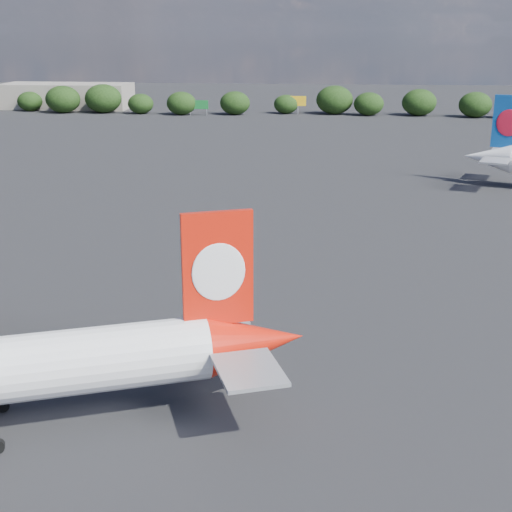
{
  "coord_description": "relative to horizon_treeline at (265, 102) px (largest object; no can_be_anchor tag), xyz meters",
  "views": [
    {
      "loc": [
        21.32,
        -41.28,
        25.09
      ],
      "look_at": [
        16.0,
        12.0,
        8.0
      ],
      "focal_mm": 50.0,
      "sensor_mm": 36.0,
      "label": 1
    }
  ],
  "objects": [
    {
      "name": "ground",
      "position": [
        -1.91,
        -119.45,
        -3.9
      ],
      "size": [
        500.0,
        500.0,
        0.0
      ],
      "primitive_type": "plane",
      "color": "black",
      "rests_on": "ground"
    },
    {
      "name": "highway_sign",
      "position": [
        -19.91,
        -3.45,
        -0.78
      ],
      "size": [
        6.0,
        0.3,
        4.5
      ],
      "color": "#146629",
      "rests_on": "ground"
    },
    {
      "name": "terminal_building",
      "position": [
        -66.91,
        12.55,
        0.1
      ],
      "size": [
        42.0,
        16.0,
        8.0
      ],
      "color": "gray",
      "rests_on": "ground"
    },
    {
      "name": "billboard_yellow",
      "position": [
        10.09,
        2.55,
        -0.03
      ],
      "size": [
        5.0,
        0.3,
        5.5
      ],
      "color": "#EDB015",
      "rests_on": "ground"
    },
    {
      "name": "horizon_treeline",
      "position": [
        0.0,
        0.0,
        0.0
      ],
      "size": [
        207.08,
        16.08,
        9.0
      ],
      "color": "black",
      "rests_on": "ground"
    }
  ]
}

